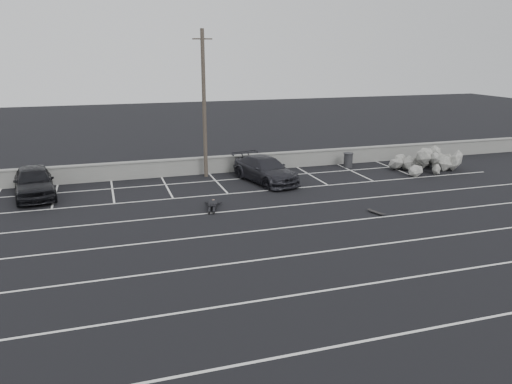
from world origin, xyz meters
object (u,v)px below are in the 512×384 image
object	(u,v)px
trash_bin	(348,160)
riprap_pile	(428,163)
utility_pole	(204,104)
car_left	(34,182)
skateboard	(376,212)
person	(213,202)
car_right	(265,170)

from	to	relation	value
trash_bin	riprap_pile	bearing A→B (deg)	-24.34
utility_pole	trash_bin	bearing A→B (deg)	-2.36
car_left	riprap_pile	distance (m)	23.92
trash_bin	skateboard	xyz separation A→B (m)	(-3.36, -9.29, -0.42)
riprap_pile	person	world-z (taller)	riprap_pile
car_right	person	size ratio (longest dim) A/B	2.03
car_right	trash_bin	size ratio (longest dim) A/B	5.19
trash_bin	riprap_pile	xyz separation A→B (m)	(4.69, -2.12, -0.08)
utility_pole	skateboard	xyz separation A→B (m)	(6.22, -9.68, -4.36)
utility_pole	person	distance (m)	7.59
skateboard	person	bearing A→B (deg)	137.46
utility_pole	skateboard	distance (m)	12.31
riprap_pile	person	distance (m)	15.71
person	skateboard	world-z (taller)	person
utility_pole	person	world-z (taller)	utility_pole
skateboard	car_right	bearing A→B (deg)	95.96
person	skateboard	distance (m)	8.00
riprap_pile	person	xyz separation A→B (m)	(-15.26, -3.72, -0.19)
utility_pole	person	bearing A→B (deg)	-99.05
car_left	utility_pole	bearing A→B (deg)	1.36
utility_pole	trash_bin	xyz separation A→B (m)	(9.58, -0.40, -3.94)
riprap_pile	skateboard	world-z (taller)	riprap_pile
car_left	car_right	distance (m)	12.76
car_right	trash_bin	world-z (taller)	car_right
car_right	utility_pole	distance (m)	5.36
riprap_pile	skateboard	xyz separation A→B (m)	(-8.04, -7.17, -0.35)
car_right	trash_bin	xyz separation A→B (m)	(6.48, 1.93, -0.24)
car_right	utility_pole	bearing A→B (deg)	128.52
car_left	car_right	xyz separation A→B (m)	(12.74, -0.73, -0.09)
car_right	trash_bin	bearing A→B (deg)	1.88
utility_pole	car_right	bearing A→B (deg)	-36.81
riprap_pile	car_left	bearing A→B (deg)	177.78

